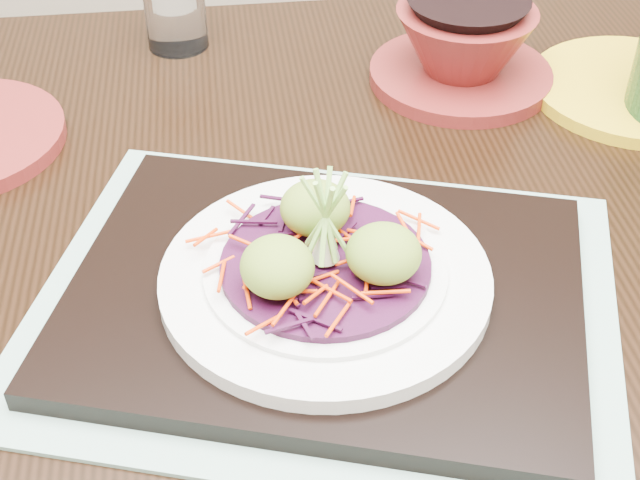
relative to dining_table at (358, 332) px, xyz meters
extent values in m
cube|color=black|center=(0.00, 0.00, 0.08)|extent=(1.34, 0.94, 0.04)
cube|color=#80A694|center=(-0.04, -0.07, 0.11)|extent=(0.49, 0.44, 0.00)
cube|color=black|center=(-0.04, -0.07, 0.12)|extent=(0.43, 0.38, 0.02)
cylinder|color=silver|center=(-0.04, -0.07, 0.13)|extent=(0.23, 0.23, 0.01)
cylinder|color=silver|center=(-0.04, -0.07, 0.14)|extent=(0.17, 0.17, 0.01)
cylinder|color=#380B2D|center=(-0.04, -0.07, 0.15)|extent=(0.15, 0.15, 0.01)
ellipsoid|color=olive|center=(-0.08, -0.09, 0.17)|extent=(0.05, 0.05, 0.04)
ellipsoid|color=olive|center=(-0.01, -0.09, 0.17)|extent=(0.05, 0.05, 0.04)
ellipsoid|color=olive|center=(-0.04, -0.03, 0.17)|extent=(0.05, 0.05, 0.04)
cylinder|color=white|center=(-0.12, 0.35, 0.15)|extent=(0.08, 0.08, 0.09)
cylinder|color=#5E1816|center=(0.15, 0.22, 0.11)|extent=(0.23, 0.23, 0.01)
cylinder|color=gold|center=(0.31, 0.16, 0.11)|extent=(0.25, 0.25, 0.01)
camera|label=1|loc=(-0.13, -0.52, 0.55)|focal=50.00mm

